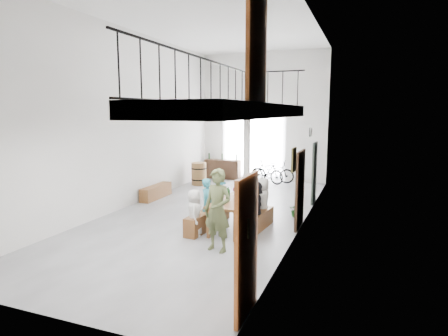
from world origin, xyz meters
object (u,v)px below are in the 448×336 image
at_px(tasting_table, 235,203).
at_px(bench_inner, 208,218).
at_px(oak_barrel, 199,174).
at_px(host_standing, 218,210).
at_px(side_bench, 156,192).
at_px(serving_counter, 222,169).
at_px(bicycle_near, 273,172).

distance_m(tasting_table, bench_inner, 0.87).
distance_m(tasting_table, oak_barrel, 6.08).
bearing_deg(host_standing, bench_inner, 132.92).
distance_m(side_bench, host_standing, 5.48).
height_order(tasting_table, oak_barrel, oak_barrel).
bearing_deg(serving_counter, bench_inner, -72.91).
xyz_separation_m(bench_inner, bicycle_near, (0.10, 6.68, 0.24)).
height_order(serving_counter, bicycle_near, bicycle_near).
distance_m(side_bench, oak_barrel, 2.78).
relative_size(bench_inner, serving_counter, 1.27).
height_order(oak_barrel, host_standing, host_standing).
height_order(tasting_table, side_bench, tasting_table).
bearing_deg(bench_inner, tasting_table, 8.81).
xyz_separation_m(tasting_table, serving_counter, (-2.97, 6.79, -0.28)).
bearing_deg(oak_barrel, tasting_table, -56.63).
height_order(host_standing, bicycle_near, host_standing).
xyz_separation_m(side_bench, bicycle_near, (3.10, 4.29, 0.25)).
bearing_deg(serving_counter, host_standing, -70.64).
relative_size(side_bench, bicycle_near, 0.89).
height_order(tasting_table, host_standing, host_standing).
bearing_deg(oak_barrel, host_standing, -62.26).
distance_m(tasting_table, bicycle_near, 6.65).
bearing_deg(bicycle_near, host_standing, -179.42).
relative_size(side_bench, oak_barrel, 1.75).
bearing_deg(oak_barrel, bicycle_near, 29.66).
distance_m(oak_barrel, host_standing, 7.46).
height_order(side_bench, oak_barrel, oak_barrel).
bearing_deg(tasting_table, oak_barrel, 126.10).
bearing_deg(side_bench, serving_counter, 80.45).
bearing_deg(serving_counter, side_bench, -100.64).
distance_m(bench_inner, side_bench, 3.84).
xyz_separation_m(oak_barrel, serving_counter, (0.37, 1.72, -0.04)).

